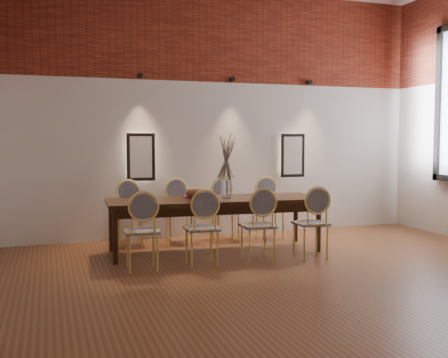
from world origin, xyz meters
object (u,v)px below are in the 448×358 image
object	(u,v)px
chair_near_d	(311,223)
vase	(226,187)
chair_near_a	(142,231)
chair_far_b	(179,212)
dining_table	(215,225)
chair_near_c	(258,226)
chair_near_b	(202,228)
book	(193,197)
chair_far_d	(270,209)
chair_far_a	(130,214)
chair_far_c	(225,210)
bowl	(194,193)

from	to	relation	value
chair_near_d	vase	bearing A→B (deg)	141.29
chair_near_a	chair_far_b	distance (m)	1.68
dining_table	chair_near_c	size ratio (longest dim) A/B	3.14
chair_near_b	book	xyz separation A→B (m)	(0.15, 0.93, 0.30)
chair_near_d	book	bearing A→B (deg)	145.83
vase	chair_far_d	bearing A→B (deg)	35.79
chair_far_d	vase	size ratio (longest dim) A/B	3.13
dining_table	chair_near_a	size ratio (longest dim) A/B	3.14
chair_far_b	book	world-z (taller)	chair_far_b
chair_near_b	chair_near_c	xyz separation A→B (m)	(0.74, -0.04, 0.00)
chair_far_a	chair_far_c	bearing A→B (deg)	-180.00
chair_near_b	bowl	world-z (taller)	chair_near_b
chair_far_b	chair_far_c	world-z (taller)	same
chair_far_d	dining_table	bearing A→B (deg)	34.27
chair_near_b	bowl	distance (m)	0.80
chair_near_a	book	size ratio (longest dim) A/B	3.62
bowl	book	size ratio (longest dim) A/B	0.92
chair_near_b	vase	size ratio (longest dim) A/B	3.13
chair_near_c	chair_near_a	bearing A→B (deg)	-180.00
chair_near_b	bowl	bearing A→B (deg)	84.75
chair_near_d	chair_far_c	bearing A→B (deg)	116.07
chair_far_c	bowl	distance (m)	1.11
bowl	chair_near_b	bearing A→B (deg)	-98.17
bowl	chair_near_c	bearing A→B (deg)	-49.20
chair_near_a	chair_far_a	bearing A→B (deg)	90.00
chair_near_a	chair_far_a	distance (m)	1.51
chair_near_b	chair_near_a	bearing A→B (deg)	-180.00
chair_near_c	bowl	xyz separation A→B (m)	(-0.64, 0.74, 0.37)
chair_near_d	chair_far_a	distance (m)	2.68
chair_near_c	chair_near_d	size ratio (longest dim) A/B	1.00
chair_near_d	chair_far_b	world-z (taller)	same
chair_near_b	chair_near_d	size ratio (longest dim) A/B	1.00
dining_table	book	size ratio (longest dim) A/B	11.36
chair_near_a	chair_far_c	size ratio (longest dim) A/B	1.00
chair_near_d	bowl	distance (m)	1.62
chair_near_a	chair_far_a	size ratio (longest dim) A/B	1.00
chair_near_c	chair_far_b	world-z (taller)	same
dining_table	chair_far_b	distance (m)	0.85
chair_near_c	chair_far_c	xyz separation A→B (m)	(0.08, 1.51, 0.00)
chair_near_d	chair_far_a	bearing A→B (deg)	145.73
chair_near_c	chair_far_a	bearing A→B (deg)	134.38
chair_near_d	chair_far_b	bearing A→B (deg)	134.38
chair_near_c	chair_far_d	distance (m)	1.68
chair_near_c	bowl	size ratio (longest dim) A/B	3.92
chair_far_a	chair_far_c	distance (m)	1.48
chair_near_a	chair_far_b	bearing A→B (deg)	63.93
chair_far_d	bowl	world-z (taller)	chair_far_d
dining_table	vase	distance (m)	0.55
dining_table	book	world-z (taller)	book
chair_far_a	vase	distance (m)	1.54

